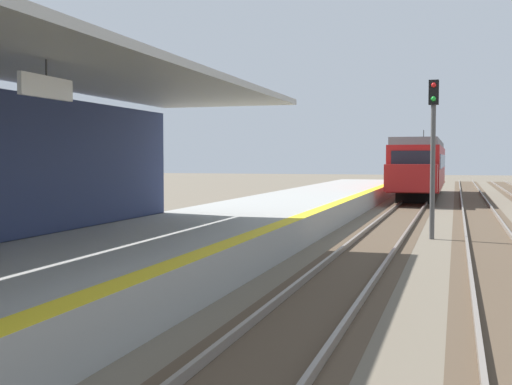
% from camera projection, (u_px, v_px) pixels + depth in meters
% --- Properties ---
extents(station_platform, '(5.00, 80.00, 0.91)m').
position_uv_depth(station_platform, '(175.00, 246.00, 16.40)').
color(station_platform, '#999993').
rests_on(station_platform, ground).
extents(track_pair_nearest_platform, '(2.34, 120.00, 0.16)m').
position_uv_depth(track_pair_nearest_platform, '(371.00, 248.00, 18.95)').
color(track_pair_nearest_platform, '#4C3D2D').
rests_on(track_pair_nearest_platform, ground).
extents(track_pair_middle, '(2.34, 120.00, 0.16)m').
position_uv_depth(track_pair_middle, '(495.00, 253.00, 17.96)').
color(track_pair_middle, '#4C3D2D').
rests_on(track_pair_middle, ground).
extents(approaching_train, '(2.93, 19.60, 4.76)m').
position_uv_depth(approaching_train, '(420.00, 165.00, 44.48)').
color(approaching_train, maroon).
rests_on(approaching_train, ground).
extents(rail_signal_post, '(0.32, 0.34, 5.20)m').
position_uv_depth(rail_signal_post, '(433.00, 142.00, 21.30)').
color(rail_signal_post, '#4C4C4C').
rests_on(rail_signal_post, ground).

